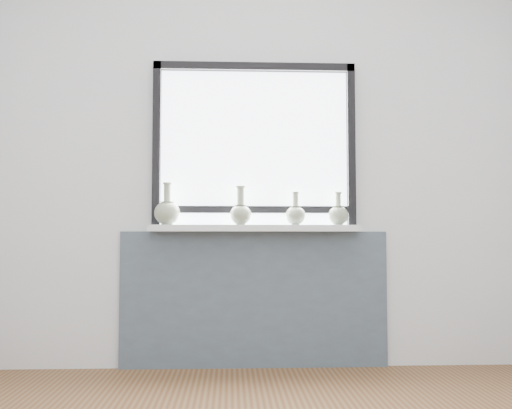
{
  "coord_description": "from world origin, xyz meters",
  "views": [
    {
      "loc": [
        -0.15,
        -1.87,
        0.81
      ],
      "look_at": [
        0.0,
        1.55,
        1.02
      ],
      "focal_mm": 40.0,
      "sensor_mm": 36.0,
      "label": 1
    }
  ],
  "objects_px": {
    "vase_c": "(296,214)",
    "vase_d": "(338,214)",
    "vase_a": "(167,211)",
    "windowsill": "(255,228)",
    "vase_b": "(241,212)"
  },
  "relations": [
    {
      "from": "vase_b",
      "to": "vase_c",
      "type": "xyz_separation_m",
      "value": [
        0.35,
        0.02,
        -0.01
      ]
    },
    {
      "from": "windowsill",
      "to": "vase_c",
      "type": "xyz_separation_m",
      "value": [
        0.26,
        -0.01,
        0.09
      ]
    },
    {
      "from": "vase_c",
      "to": "vase_b",
      "type": "bearing_deg",
      "value": -176.72
    },
    {
      "from": "vase_a",
      "to": "vase_d",
      "type": "height_order",
      "value": "vase_a"
    },
    {
      "from": "vase_a",
      "to": "vase_b",
      "type": "relative_size",
      "value": 1.09
    },
    {
      "from": "windowsill",
      "to": "vase_d",
      "type": "height_order",
      "value": "vase_d"
    },
    {
      "from": "windowsill",
      "to": "vase_a",
      "type": "bearing_deg",
      "value": -177.54
    },
    {
      "from": "vase_a",
      "to": "vase_c",
      "type": "xyz_separation_m",
      "value": [
        0.8,
        0.01,
        -0.02
      ]
    },
    {
      "from": "windowsill",
      "to": "vase_d",
      "type": "xyz_separation_m",
      "value": [
        0.53,
        -0.01,
        0.09
      ]
    },
    {
      "from": "vase_a",
      "to": "vase_b",
      "type": "distance_m",
      "value": 0.46
    },
    {
      "from": "windowsill",
      "to": "vase_d",
      "type": "relative_size",
      "value": 6.31
    },
    {
      "from": "vase_c",
      "to": "vase_d",
      "type": "distance_m",
      "value": 0.27
    },
    {
      "from": "vase_c",
      "to": "vase_d",
      "type": "xyz_separation_m",
      "value": [
        0.27,
        0.0,
        -0.0
      ]
    },
    {
      "from": "vase_b",
      "to": "vase_d",
      "type": "xyz_separation_m",
      "value": [
        0.62,
        0.02,
        -0.01
      ]
    },
    {
      "from": "vase_a",
      "to": "vase_d",
      "type": "bearing_deg",
      "value": 0.85
    }
  ]
}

